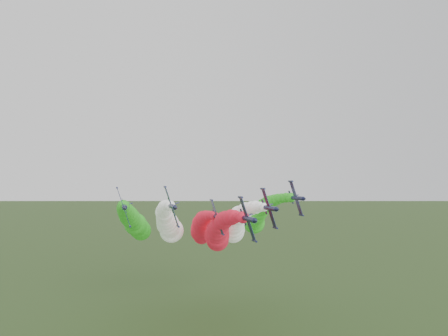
{
  "coord_description": "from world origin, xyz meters",
  "views": [
    {
      "loc": [
        -26.6,
        -100.19,
        45.69
      ],
      "look_at": [
        -1.34,
        -3.14,
        48.69
      ],
      "focal_mm": 35.0,
      "sensor_mm": 36.0,
      "label": 1
    }
  ],
  "objects_px": {
    "jet_inner_left": "(168,223)",
    "jet_inner_right": "(236,224)",
    "jet_outer_left": "(134,222)",
    "jet_trail": "(201,228)",
    "jet_outer_right": "(258,215)",
    "jet_lead": "(219,232)"
  },
  "relations": [
    {
      "from": "jet_inner_left",
      "to": "jet_inner_right",
      "type": "height_order",
      "value": "jet_inner_left"
    },
    {
      "from": "jet_inner_left",
      "to": "jet_inner_right",
      "type": "distance_m",
      "value": 21.43
    },
    {
      "from": "jet_inner_left",
      "to": "jet_outer_left",
      "type": "relative_size",
      "value": 1.01
    },
    {
      "from": "jet_trail",
      "to": "jet_outer_left",
      "type": "bearing_deg",
      "value": -164.13
    },
    {
      "from": "jet_inner_left",
      "to": "jet_inner_right",
      "type": "xyz_separation_m",
      "value": [
        21.05,
        -4.01,
        -0.54
      ]
    },
    {
      "from": "jet_inner_right",
      "to": "jet_outer_left",
      "type": "relative_size",
      "value": 1.01
    },
    {
      "from": "jet_inner_left",
      "to": "jet_trail",
      "type": "height_order",
      "value": "jet_inner_left"
    },
    {
      "from": "jet_outer_left",
      "to": "jet_trail",
      "type": "height_order",
      "value": "jet_outer_left"
    },
    {
      "from": "jet_outer_right",
      "to": "jet_trail",
      "type": "height_order",
      "value": "jet_outer_right"
    },
    {
      "from": "jet_outer_right",
      "to": "jet_inner_left",
      "type": "bearing_deg",
      "value": -167.69
    },
    {
      "from": "jet_lead",
      "to": "jet_outer_right",
      "type": "xyz_separation_m",
      "value": [
        19.42,
        20.27,
        3.16
      ]
    },
    {
      "from": "jet_outer_right",
      "to": "jet_trail",
      "type": "xyz_separation_m",
      "value": [
        -19.9,
        2.93,
        -4.36
      ]
    },
    {
      "from": "jet_outer_left",
      "to": "jet_trail",
      "type": "xyz_separation_m",
      "value": [
        23.17,
        6.58,
        -3.31
      ]
    },
    {
      "from": "jet_lead",
      "to": "jet_outer_left",
      "type": "distance_m",
      "value": 28.98
    },
    {
      "from": "jet_lead",
      "to": "jet_outer_right",
      "type": "relative_size",
      "value": 0.99
    },
    {
      "from": "jet_lead",
      "to": "jet_inner_right",
      "type": "xyz_separation_m",
      "value": [
        7.84,
        9.14,
        1.29
      ]
    },
    {
      "from": "jet_inner_left",
      "to": "jet_inner_right",
      "type": "relative_size",
      "value": 1.0
    },
    {
      "from": "jet_lead",
      "to": "jet_inner_right",
      "type": "bearing_deg",
      "value": 49.37
    },
    {
      "from": "jet_lead",
      "to": "jet_trail",
      "type": "xyz_separation_m",
      "value": [
        -0.48,
        23.2,
        -1.2
      ]
    },
    {
      "from": "jet_inner_left",
      "to": "jet_outer_right",
      "type": "bearing_deg",
      "value": 12.31
    },
    {
      "from": "jet_lead",
      "to": "jet_inner_left",
      "type": "height_order",
      "value": "jet_inner_left"
    },
    {
      "from": "jet_outer_left",
      "to": "jet_outer_right",
      "type": "height_order",
      "value": "jet_outer_right"
    }
  ]
}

